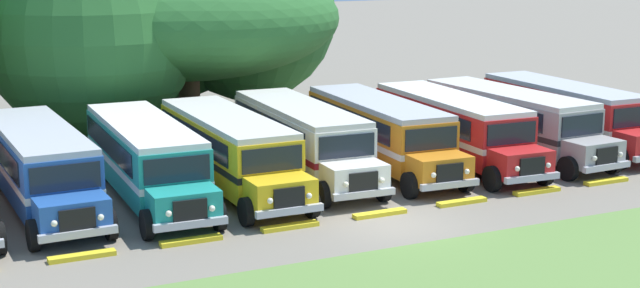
% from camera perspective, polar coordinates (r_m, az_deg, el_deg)
% --- Properties ---
extents(ground_plane, '(220.00, 220.00, 0.00)m').
position_cam_1_polar(ground_plane, '(30.91, 4.73, -5.01)').
color(ground_plane, slate).
extents(parked_bus_slot_1, '(2.94, 10.87, 2.82)m').
position_cam_1_polar(parked_bus_slot_1, '(33.97, -17.08, -1.16)').
color(parked_bus_slot_1, '#23519E').
rests_on(parked_bus_slot_1, ground_plane).
extents(parked_bus_slot_2, '(2.93, 10.87, 2.82)m').
position_cam_1_polar(parked_bus_slot_2, '(34.17, -10.81, -0.75)').
color(parked_bus_slot_2, teal).
rests_on(parked_bus_slot_2, ground_plane).
extents(parked_bus_slot_3, '(2.69, 10.84, 2.82)m').
position_cam_1_polar(parked_bus_slot_3, '(35.09, -5.70, -0.25)').
color(parked_bus_slot_3, yellow).
rests_on(parked_bus_slot_3, ground_plane).
extents(parked_bus_slot_4, '(3.06, 10.89, 2.82)m').
position_cam_1_polar(parked_bus_slot_4, '(37.03, -1.13, 0.48)').
color(parked_bus_slot_4, silver).
rests_on(parked_bus_slot_4, ground_plane).
extents(parked_bus_slot_5, '(3.15, 10.90, 2.82)m').
position_cam_1_polar(parked_bus_slot_5, '(38.39, 3.77, 0.88)').
color(parked_bus_slot_5, orange).
rests_on(parked_bus_slot_5, ground_plane).
extents(parked_bus_slot_6, '(3.09, 10.89, 2.82)m').
position_cam_1_polar(parked_bus_slot_6, '(39.66, 8.30, 1.15)').
color(parked_bus_slot_6, red).
rests_on(parked_bus_slot_6, ground_plane).
extents(parked_bus_slot_7, '(3.16, 10.90, 2.82)m').
position_cam_1_polar(parked_bus_slot_7, '(41.62, 11.88, 1.54)').
color(parked_bus_slot_7, '#9E9993').
rests_on(parked_bus_slot_7, ground_plane).
extents(parked_bus_slot_8, '(2.83, 10.86, 2.82)m').
position_cam_1_polar(parked_bus_slot_8, '(44.13, 15.13, 1.99)').
color(parked_bus_slot_8, red).
rests_on(parked_bus_slot_8, ground_plane).
extents(curb_wheelstop_1, '(2.00, 0.36, 0.15)m').
position_cam_1_polar(curb_wheelstop_1, '(28.42, -14.64, -6.80)').
color(curb_wheelstop_1, yellow).
rests_on(curb_wheelstop_1, ground_plane).
extents(curb_wheelstop_2, '(2.00, 0.36, 0.15)m').
position_cam_1_polar(curb_wheelstop_2, '(29.19, -8.05, -6.00)').
color(curb_wheelstop_2, yellow).
rests_on(curb_wheelstop_2, ground_plane).
extents(curb_wheelstop_3, '(2.00, 0.36, 0.15)m').
position_cam_1_polar(curb_wheelstop_3, '(30.32, -1.89, -5.17)').
color(curb_wheelstop_3, yellow).
rests_on(curb_wheelstop_3, ground_plane).
extents(curb_wheelstop_4, '(2.00, 0.36, 0.15)m').
position_cam_1_polar(curb_wheelstop_4, '(31.77, 3.75, -4.36)').
color(curb_wheelstop_4, yellow).
rests_on(curb_wheelstop_4, ground_plane).
extents(curb_wheelstop_5, '(2.00, 0.36, 0.15)m').
position_cam_1_polar(curb_wheelstop_5, '(33.52, 8.85, -3.60)').
color(curb_wheelstop_5, yellow).
rests_on(curb_wheelstop_5, ground_plane).
extents(curb_wheelstop_6, '(2.00, 0.36, 0.15)m').
position_cam_1_polar(curb_wheelstop_6, '(35.50, 13.40, -2.88)').
color(curb_wheelstop_6, yellow).
rests_on(curb_wheelstop_6, ground_plane).
extents(curb_wheelstop_7, '(2.00, 0.36, 0.15)m').
position_cam_1_polar(curb_wheelstop_7, '(37.68, 17.44, -2.24)').
color(curb_wheelstop_7, yellow).
rests_on(curb_wheelstop_7, ground_plane).
extents(broad_shade_tree, '(18.66, 15.18, 10.33)m').
position_cam_1_polar(broad_shade_tree, '(47.20, -9.05, 7.65)').
color(broad_shade_tree, brown).
rests_on(broad_shade_tree, ground_plane).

